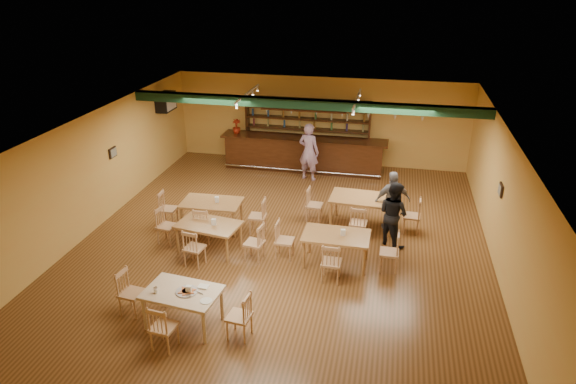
% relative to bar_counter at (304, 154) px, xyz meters
% --- Properties ---
extents(floor, '(12.00, 12.00, 0.00)m').
position_rel_bar_counter_xyz_m(floor, '(0.42, -5.15, -0.56)').
color(floor, '#563718').
rests_on(floor, ground).
extents(ceiling_beam, '(10.00, 0.30, 0.25)m').
position_rel_bar_counter_xyz_m(ceiling_beam, '(0.42, -2.35, 2.31)').
color(ceiling_beam, black).
rests_on(ceiling_beam, ceiling).
extents(track_rail_left, '(0.05, 2.50, 0.05)m').
position_rel_bar_counter_xyz_m(track_rail_left, '(-1.38, -1.75, 2.38)').
color(track_rail_left, silver).
rests_on(track_rail_left, ceiling).
extents(track_rail_right, '(0.05, 2.50, 0.05)m').
position_rel_bar_counter_xyz_m(track_rail_right, '(1.82, -1.75, 2.38)').
color(track_rail_right, silver).
rests_on(track_rail_right, ceiling).
extents(ac_unit, '(0.34, 0.70, 0.48)m').
position_rel_bar_counter_xyz_m(ac_unit, '(-4.38, -0.95, 1.79)').
color(ac_unit, silver).
rests_on(ac_unit, wall_left).
extents(picture_left, '(0.04, 0.34, 0.28)m').
position_rel_bar_counter_xyz_m(picture_left, '(-4.55, -4.15, 1.14)').
color(picture_left, black).
rests_on(picture_left, wall_left).
extents(picture_right, '(0.04, 0.34, 0.28)m').
position_rel_bar_counter_xyz_m(picture_right, '(5.39, -4.65, 1.14)').
color(picture_right, black).
rests_on(picture_right, wall_right).
extents(bar_counter, '(5.56, 0.85, 1.13)m').
position_rel_bar_counter_xyz_m(bar_counter, '(0.00, 0.00, 0.00)').
color(bar_counter, black).
rests_on(bar_counter, ground).
extents(back_bar_hutch, '(4.30, 0.40, 2.28)m').
position_rel_bar_counter_xyz_m(back_bar_hutch, '(0.00, 0.63, 0.57)').
color(back_bar_hutch, black).
rests_on(back_bar_hutch, ground).
extents(poinsettia, '(0.35, 0.35, 0.49)m').
position_rel_bar_counter_xyz_m(poinsettia, '(-2.33, 0.00, 0.81)').
color(poinsettia, maroon).
rests_on(poinsettia, bar_counter).
extents(dining_table_a, '(1.57, 0.97, 0.77)m').
position_rel_bar_counter_xyz_m(dining_table_a, '(-1.56, -4.73, -0.18)').
color(dining_table_a, olive).
rests_on(dining_table_a, ground).
extents(dining_table_b, '(1.72, 1.08, 0.84)m').
position_rel_bar_counter_xyz_m(dining_table_b, '(2.26, -3.78, -0.15)').
color(dining_table_b, olive).
rests_on(dining_table_b, ground).
extents(dining_table_c, '(1.60, 1.10, 0.74)m').
position_rel_bar_counter_xyz_m(dining_table_c, '(-1.23, -5.86, -0.20)').
color(dining_table_c, olive).
rests_on(dining_table_c, ground).
extents(dining_table_d, '(1.53, 0.93, 0.76)m').
position_rel_bar_counter_xyz_m(dining_table_d, '(1.82, -5.81, -0.19)').
color(dining_table_d, olive).
rests_on(dining_table_d, ground).
extents(near_table, '(1.50, 1.06, 0.75)m').
position_rel_bar_counter_xyz_m(near_table, '(-0.75, -8.60, -0.19)').
color(near_table, '#CCAF89').
rests_on(near_table, ground).
extents(pizza_tray, '(0.46, 0.46, 0.01)m').
position_rel_bar_counter_xyz_m(pizza_tray, '(-0.65, -8.60, 0.20)').
color(pizza_tray, silver).
rests_on(pizza_tray, near_table).
extents(parmesan_shaker, '(0.08, 0.08, 0.11)m').
position_rel_bar_counter_xyz_m(parmesan_shaker, '(-1.20, -8.75, 0.24)').
color(parmesan_shaker, '#EAE5C6').
rests_on(parmesan_shaker, near_table).
extents(napkin_stack, '(0.21, 0.16, 0.03)m').
position_rel_bar_counter_xyz_m(napkin_stack, '(-0.40, -8.40, 0.20)').
color(napkin_stack, white).
rests_on(napkin_stack, near_table).
extents(pizza_server, '(0.33, 0.21, 0.00)m').
position_rel_bar_counter_xyz_m(pizza_server, '(-0.50, -8.55, 0.21)').
color(pizza_server, silver).
rests_on(pizza_server, pizza_tray).
extents(side_plate, '(0.24, 0.24, 0.01)m').
position_rel_bar_counter_xyz_m(side_plate, '(-0.19, -8.80, 0.19)').
color(side_plate, white).
rests_on(side_plate, near_table).
extents(patron_bar, '(0.78, 0.62, 1.87)m').
position_rel_bar_counter_xyz_m(patron_bar, '(0.32, -0.83, 0.37)').
color(patron_bar, '#824494').
rests_on(patron_bar, ground).
extents(patron_right_a, '(1.02, 1.00, 1.65)m').
position_rel_bar_counter_xyz_m(patron_right_a, '(3.06, -4.58, 0.26)').
color(patron_right_a, black).
rests_on(patron_right_a, ground).
extents(patron_right_b, '(1.02, 0.69, 1.62)m').
position_rel_bar_counter_xyz_m(patron_right_b, '(3.02, -3.81, 0.24)').
color(patron_right_b, slate).
rests_on(patron_right_b, ground).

